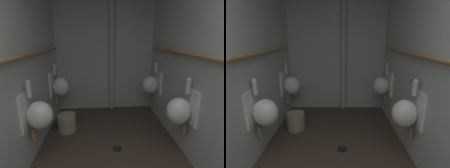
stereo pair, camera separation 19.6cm
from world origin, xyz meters
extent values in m
cube|color=#47382D|center=(0.00, 1.80, -0.04)|extent=(2.13, 3.73, 0.08)
cube|color=#B6BFBB|center=(-1.03, 1.80, 1.28)|extent=(0.06, 3.73, 2.56)
cube|color=#B6BFBB|center=(1.03, 1.80, 1.28)|extent=(0.06, 3.73, 2.56)
cube|color=#B6BFBB|center=(0.00, 3.64, 1.28)|extent=(2.13, 0.06, 2.56)
ellipsoid|color=white|center=(-0.83, 1.85, 0.66)|extent=(0.30, 0.26, 0.34)
cube|color=white|center=(-0.99, 1.85, 0.71)|extent=(0.03, 0.30, 0.44)
cylinder|color=silver|center=(-0.92, 1.85, 0.97)|extent=(0.06, 0.06, 0.16)
sphere|color=silver|center=(-0.92, 1.85, 1.05)|extent=(0.06, 0.06, 0.06)
cylinder|color=#9E7042|center=(-0.93, 1.85, 0.41)|extent=(0.04, 0.04, 0.16)
ellipsoid|color=white|center=(-0.83, 3.08, 0.66)|extent=(0.30, 0.26, 0.34)
cube|color=white|center=(-0.99, 3.08, 0.71)|extent=(0.03, 0.30, 0.44)
cylinder|color=silver|center=(-0.92, 3.08, 0.97)|extent=(0.06, 0.06, 0.16)
sphere|color=silver|center=(-0.92, 3.08, 1.05)|extent=(0.06, 0.06, 0.06)
cylinder|color=#9E7042|center=(-0.93, 3.08, 0.41)|extent=(0.04, 0.04, 0.16)
ellipsoid|color=white|center=(0.83, 1.84, 0.66)|extent=(0.30, 0.26, 0.34)
cube|color=white|center=(0.99, 1.84, 0.71)|extent=(0.03, 0.30, 0.44)
cylinder|color=silver|center=(0.92, 1.84, 0.97)|extent=(0.06, 0.06, 0.16)
sphere|color=silver|center=(0.92, 1.84, 1.05)|extent=(0.06, 0.06, 0.06)
cylinder|color=#9E7042|center=(0.93, 1.84, 0.41)|extent=(0.04, 0.04, 0.16)
ellipsoid|color=white|center=(0.83, 3.06, 0.66)|extent=(0.30, 0.26, 0.34)
cube|color=white|center=(0.99, 3.06, 0.71)|extent=(0.03, 0.30, 0.44)
cylinder|color=silver|center=(0.92, 3.06, 0.97)|extent=(0.06, 0.06, 0.16)
sphere|color=silver|center=(0.92, 3.06, 1.05)|extent=(0.06, 0.06, 0.06)
cylinder|color=#9E7042|center=(0.93, 3.06, 0.41)|extent=(0.04, 0.04, 0.16)
cylinder|color=#9E7042|center=(-0.94, 1.84, 1.35)|extent=(0.05, 2.88, 0.05)
sphere|color=#9E7042|center=(-0.94, 3.28, 1.35)|extent=(0.06, 0.06, 0.06)
cylinder|color=#9E7042|center=(0.94, 1.80, 1.35)|extent=(0.05, 2.92, 0.05)
sphere|color=#9E7042|center=(0.94, 3.26, 1.35)|extent=(0.06, 0.06, 0.06)
cylinder|color=#B2B2B2|center=(0.14, 3.53, 1.28)|extent=(0.10, 0.10, 2.51)
cylinder|color=black|center=(0.10, 2.07, 0.00)|extent=(0.14, 0.14, 0.01)
cylinder|color=#9E937A|center=(-0.69, 2.64, 0.15)|extent=(0.30, 0.30, 0.30)
camera|label=1|loc=(-0.14, -0.11, 1.55)|focal=28.40mm
camera|label=2|loc=(0.06, -0.11, 1.55)|focal=28.40mm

